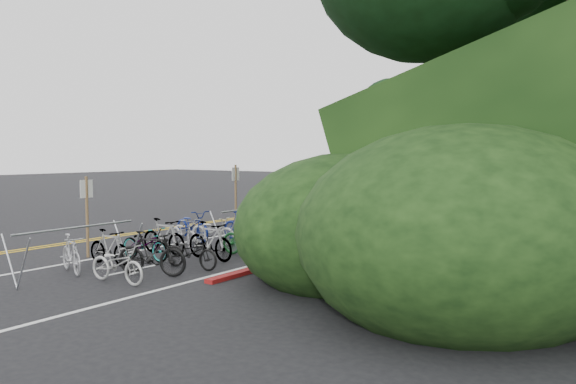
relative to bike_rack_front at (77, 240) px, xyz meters
name	(u,v)px	position (x,y,z in m)	size (l,w,h in m)	color
ground	(117,247)	(-2.66, 3.23, -0.88)	(120.00, 120.00, 0.00)	black
road_markings	(309,218)	(-2.02, 13.33, -0.88)	(7.47, 80.00, 0.01)	gold
red_curb	(433,220)	(3.04, 15.23, -0.83)	(0.25, 28.00, 0.10)	maroon
bike_rack_front	(77,240)	(0.00, 0.00, 0.00)	(1.16, 3.19, 1.20)	#999CA2
bike_racks_rest	(385,197)	(0.34, 16.23, -0.03)	(1.14, 23.00, 1.17)	#999CA2
signpost_near	(87,211)	(-1.99, 1.69, 0.43)	(0.08, 0.40, 2.29)	brown
signposts_rest	(350,183)	(-2.06, 17.23, 0.55)	(0.08, 18.40, 2.50)	brown
bike_front	(192,225)	(-1.73, 5.59, -0.37)	(1.97, 0.69, 1.03)	navy
bike_valet	(255,229)	(0.40, 6.30, -0.39)	(3.42, 14.10, 1.10)	#9E9EA3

